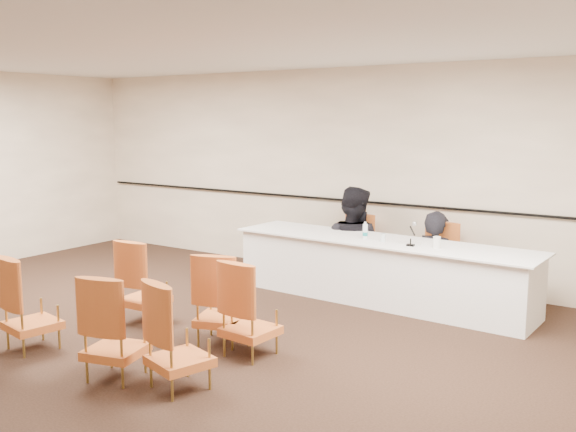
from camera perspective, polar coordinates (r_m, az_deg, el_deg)
The scene contains 20 objects.
floor at distance 6.48m, azimuth -12.01°, elevation -12.09°, with size 10.00×10.00×0.00m, color black.
ceiling at distance 6.11m, azimuth -12.93°, elevation 15.26°, with size 10.00×10.00×0.00m, color silver.
wall_back at distance 9.32m, azimuth 5.62°, elevation 3.85°, with size 10.00×0.04×3.00m, color #C0AE97.
wall_rail at distance 9.33m, azimuth 5.47°, elevation 1.38°, with size 9.80×0.04×0.03m, color black.
panel_table at distance 8.13m, azimuth 8.21°, elevation -4.82°, with size 3.92×0.90×0.79m, color white, non-canonical shape.
panelist_main at distance 8.46m, azimuth 12.91°, elevation -5.04°, with size 0.60×0.39×1.64m, color black.
panelist_main_chair at distance 8.42m, azimuth 12.95°, elevation -3.91°, with size 0.50×0.50×0.95m, color #B35D20, non-canonical shape.
panelist_second at distance 8.96m, azimuth 5.73°, elevation -3.36°, with size 0.91×0.71×1.88m, color black.
panelist_second_chair at distance 8.95m, azimuth 5.74°, elevation -2.98°, with size 0.50×0.50×0.95m, color #B35D20, non-canonical shape.
papers at distance 7.88m, azimuth 10.66°, elevation -2.38°, with size 0.30×0.22×0.00m, color silver.
microphone at distance 7.69m, azimuth 10.86°, elevation -1.62°, with size 0.10×0.20×0.28m, color black, non-canonical shape.
water_bottle at distance 8.06m, azimuth 6.88°, elevation -1.27°, with size 0.07×0.07×0.22m, color #178083, non-canonical shape.
drinking_glass at distance 7.91m, azimuth 8.43°, elevation -1.92°, with size 0.06×0.06×0.10m, color silver.
coffee_cup at distance 7.63m, azimuth 13.08°, elevation -2.30°, with size 0.09×0.09×0.14m, color white.
aud_chair_front_left at distance 7.40m, azimuth -12.71°, elevation -5.63°, with size 0.50×0.50×0.95m, color #B35D20, non-canonical shape.
aud_chair_front_mid at distance 6.60m, azimuth -6.00°, elevation -7.23°, with size 0.50×0.50×0.95m, color #B35D20, non-canonical shape.
aud_chair_front_right at distance 6.23m, azimuth -3.37°, elevation -8.16°, with size 0.50×0.50×0.95m, color #B35D20, non-canonical shape.
aud_chair_back_left at distance 6.87m, azimuth -21.85°, elevation -7.16°, with size 0.50×0.50×0.95m, color #B35D20, non-canonical shape.
aud_chair_back_mid at distance 5.90m, azimuth -15.12°, elevation -9.43°, with size 0.50×0.50×0.95m, color #B35D20, non-canonical shape.
aud_chair_back_right at distance 5.56m, azimuth -9.65°, elevation -10.37°, with size 0.50×0.50×0.95m, color #B35D20, non-canonical shape.
Camera 1 is at (4.40, -4.18, 2.28)m, focal length 40.00 mm.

